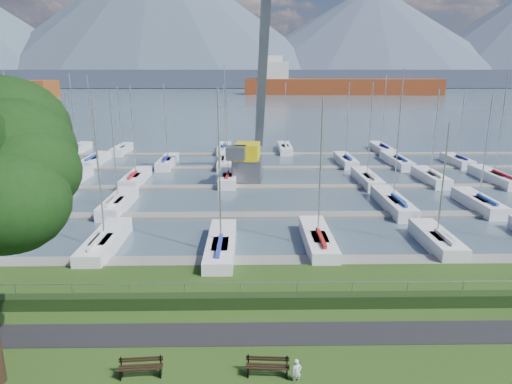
{
  "coord_description": "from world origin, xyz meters",
  "views": [
    {
      "loc": [
        -0.53,
        -22.25,
        12.24
      ],
      "look_at": [
        0.0,
        12.0,
        3.0
      ],
      "focal_mm": 32.0,
      "sensor_mm": 36.0,
      "label": 1
    }
  ],
  "objects_px": {
    "bench_left": "(141,367)",
    "bench_right": "(268,366)",
    "crane": "(251,132)",
    "person": "(297,369)"
  },
  "relations": [
    {
      "from": "crane",
      "to": "bench_right",
      "type": "bearing_deg",
      "value": -82.97
    },
    {
      "from": "bench_right",
      "to": "person",
      "type": "bearing_deg",
      "value": -13.53
    },
    {
      "from": "bench_right",
      "to": "crane",
      "type": "relative_size",
      "value": 0.08
    },
    {
      "from": "bench_left",
      "to": "bench_right",
      "type": "bearing_deg",
      "value": -4.29
    },
    {
      "from": "bench_left",
      "to": "bench_right",
      "type": "distance_m",
      "value": 5.21
    },
    {
      "from": "bench_left",
      "to": "person",
      "type": "height_order",
      "value": "person"
    },
    {
      "from": "crane",
      "to": "bench_left",
      "type": "bearing_deg",
      "value": -91.27
    },
    {
      "from": "bench_right",
      "to": "bench_left",
      "type": "bearing_deg",
      "value": -176.16
    },
    {
      "from": "bench_left",
      "to": "crane",
      "type": "distance_m",
      "value": 36.38
    },
    {
      "from": "bench_right",
      "to": "person",
      "type": "height_order",
      "value": "person"
    }
  ]
}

